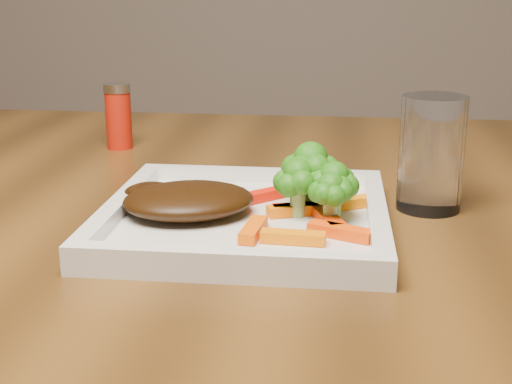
# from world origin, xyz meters

# --- Properties ---
(plate) EXTENTS (0.27, 0.27, 0.01)m
(plate) POSITION_xyz_m (0.23, -0.27, 0.76)
(plate) COLOR white
(plate) RESTS_ON dining_table
(steak) EXTENTS (0.15, 0.13, 0.03)m
(steak) POSITION_xyz_m (0.17, -0.27, 0.78)
(steak) COLOR black
(steak) RESTS_ON plate
(broccoli_0) EXTENTS (0.08, 0.08, 0.07)m
(broccoli_0) POSITION_xyz_m (0.29, -0.24, 0.80)
(broccoli_0) COLOR #2B7713
(broccoli_0) RESTS_ON plate
(broccoli_1) EXTENTS (0.06, 0.06, 0.06)m
(broccoli_1) POSITION_xyz_m (0.31, -0.26, 0.79)
(broccoli_1) COLOR #266310
(broccoli_1) RESTS_ON plate
(broccoli_2) EXTENTS (0.05, 0.05, 0.06)m
(broccoli_2) POSITION_xyz_m (0.31, -0.28, 0.79)
(broccoli_2) COLOR #176811
(broccoli_2) RESTS_ON plate
(broccoli_3) EXTENTS (0.07, 0.07, 0.06)m
(broccoli_3) POSITION_xyz_m (0.28, -0.26, 0.79)
(broccoli_3) COLOR #377613
(broccoli_3) RESTS_ON plate
(carrot_0) EXTENTS (0.06, 0.02, 0.01)m
(carrot_0) POSITION_xyz_m (0.28, -0.33, 0.77)
(carrot_0) COLOR orange
(carrot_0) RESTS_ON plate
(carrot_1) EXTENTS (0.06, 0.04, 0.01)m
(carrot_1) POSITION_xyz_m (0.32, -0.31, 0.77)
(carrot_1) COLOR #FF4604
(carrot_1) RESTS_ON plate
(carrot_2) EXTENTS (0.02, 0.06, 0.01)m
(carrot_2) POSITION_xyz_m (0.24, -0.32, 0.77)
(carrot_2) COLOR #F75B04
(carrot_2) RESTS_ON plate
(carrot_3) EXTENTS (0.06, 0.04, 0.01)m
(carrot_3) POSITION_xyz_m (0.33, -0.23, 0.77)
(carrot_3) COLOR orange
(carrot_3) RESTS_ON plate
(carrot_4) EXTENTS (0.05, 0.05, 0.01)m
(carrot_4) POSITION_xyz_m (0.24, -0.21, 0.77)
(carrot_4) COLOR red
(carrot_4) RESTS_ON plate
(carrot_5) EXTENTS (0.03, 0.06, 0.01)m
(carrot_5) POSITION_xyz_m (0.31, -0.28, 0.77)
(carrot_5) COLOR red
(carrot_5) RESTS_ON plate
(carrot_6) EXTENTS (0.06, 0.03, 0.01)m
(carrot_6) POSITION_xyz_m (0.27, -0.26, 0.77)
(carrot_6) COLOR #FF7104
(carrot_6) RESTS_ON plate
(spice_shaker) EXTENTS (0.05, 0.05, 0.09)m
(spice_shaker) POSITION_xyz_m (0.00, 0.05, 0.80)
(spice_shaker) COLOR #B11909
(spice_shaker) RESTS_ON dining_table
(drinking_glass) EXTENTS (0.09, 0.09, 0.12)m
(drinking_glass) POSITION_xyz_m (0.41, -0.18, 0.81)
(drinking_glass) COLOR white
(drinking_glass) RESTS_ON dining_table
(carrot_7) EXTENTS (0.05, 0.03, 0.01)m
(carrot_7) POSITION_xyz_m (0.28, -0.25, 0.77)
(carrot_7) COLOR red
(carrot_7) RESTS_ON plate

